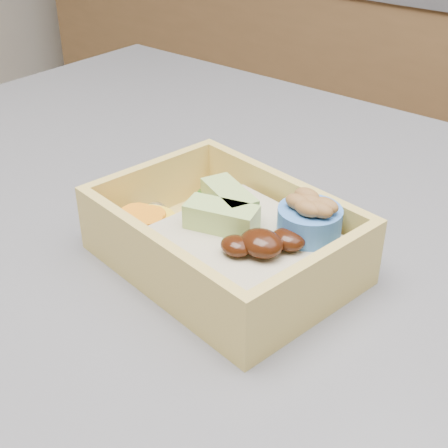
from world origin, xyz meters
The scene contains 1 object.
bento_box centered at (-0.16, -0.03, 0.94)m, with size 0.19×0.15×0.06m.
Camera 1 is at (0.06, -0.31, 1.17)m, focal length 50.00 mm.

